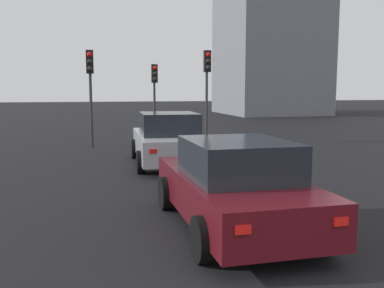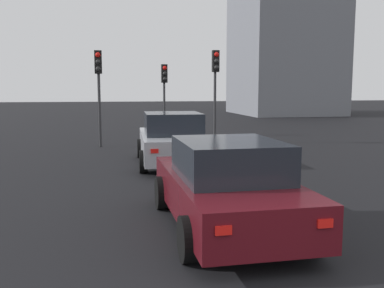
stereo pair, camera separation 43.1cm
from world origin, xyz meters
The scene contains 6 objects.
car_silver_lead centered at (10.32, 0.09, 0.77)m, with size 4.49×2.23×1.61m.
car_maroon_second centered at (4.02, 0.08, 0.73)m, with size 4.34×2.06×1.50m.
traffic_light_near_left centered at (18.62, -0.68, 2.56)m, with size 0.33×0.30×3.54m.
traffic_light_near_right centered at (14.78, 2.40, 2.76)m, with size 0.32×0.28×3.83m.
traffic_light_far_left centered at (15.13, -2.44, 2.84)m, with size 0.32×0.30×3.94m.
building_facade_left centered at (35.76, -14.00, 5.92)m, with size 10.01×8.32×11.83m, color slate.
Camera 2 is at (-2.72, 1.91, 2.31)m, focal length 40.09 mm.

